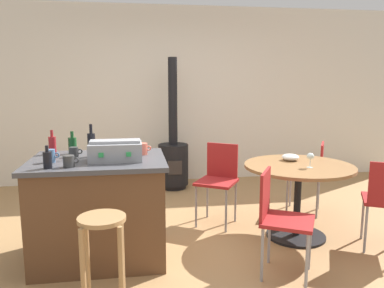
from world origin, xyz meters
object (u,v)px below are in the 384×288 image
object	(u,v)px
bottle_2	(73,145)
wood_stove	(173,157)
cup_3	(69,161)
wine_glass	(310,157)
folding_chair_right	(219,177)
toolbox	(116,151)
cup_0	(114,149)
wooden_stool	(103,244)
cup_2	(143,149)
dining_table	(298,182)
cup_1	(51,156)
bottle_1	(47,160)
cup_4	(74,152)
folding_chair_left	(310,172)
bottle_0	(91,144)
serving_bowl	(290,157)
kitchen_island	(100,208)
folding_chair_near	(279,214)
bottle_3	(52,145)

from	to	relation	value
bottle_2	wood_stove	bearing A→B (deg)	58.69
cup_3	wine_glass	distance (m)	2.21
cup_3	folding_chair_right	bearing A→B (deg)	34.08
toolbox	cup_3	xyz separation A→B (m)	(-0.35, -0.19, -0.04)
folding_chair_right	cup_0	distance (m)	1.27
wooden_stool	bottle_2	world-z (taller)	bottle_2
bottle_2	cup_0	xyz separation A→B (m)	(0.38, -0.05, -0.04)
wood_stove	toolbox	bearing A→B (deg)	-108.01
cup_2	cup_0	bearing A→B (deg)	162.30
dining_table	cup_1	distance (m)	2.35
folding_chair_right	cup_0	world-z (taller)	cup_0
bottle_1	cup_3	bearing A→B (deg)	7.70
cup_4	wine_glass	size ratio (longest dim) A/B	0.81
folding_chair_left	bottle_1	distance (m)	3.00
cup_0	wooden_stool	bearing A→B (deg)	-92.28
bottle_0	serving_bowl	distance (m)	2.02
dining_table	cup_2	bearing A→B (deg)	-179.19
wooden_stool	dining_table	xyz separation A→B (m)	(1.85, 1.00, 0.09)
kitchen_island	folding_chair_near	size ratio (longest dim) A/B	1.34
cup_3	cup_0	bearing A→B (deg)	57.67
kitchen_island	bottle_0	world-z (taller)	bottle_0
wine_glass	wood_stove	bearing A→B (deg)	117.48
kitchen_island	folding_chair_right	distance (m)	1.41
wine_glass	bottle_2	bearing A→B (deg)	173.64
wooden_stool	bottle_3	size ratio (longest dim) A/B	3.05
bottle_1	cup_4	distance (m)	0.46
folding_chair_left	cup_4	world-z (taller)	cup_4
cup_0	cup_3	bearing A→B (deg)	-122.33
bottle_3	serving_bowl	distance (m)	2.38
bottle_1	serving_bowl	size ratio (longest dim) A/B	1.00
cup_3	serving_bowl	size ratio (longest dim) A/B	0.69
dining_table	cup_1	world-z (taller)	cup_1
folding_chair_left	kitchen_island	bearing A→B (deg)	-161.26
cup_2	kitchen_island	bearing A→B (deg)	-161.94
bottle_0	serving_bowl	size ratio (longest dim) A/B	1.64
wooden_stool	folding_chair_right	bearing A→B (deg)	52.86
kitchen_island	dining_table	size ratio (longest dim) A/B	1.08
dining_table	bottle_1	distance (m)	2.37
bottle_1	cup_4	size ratio (longest dim) A/B	1.56
cup_1	wine_glass	distance (m)	2.36
toolbox	bottle_0	distance (m)	0.29
wooden_stool	cup_1	distance (m)	1.00
wooden_stool	cup_1	world-z (taller)	cup_1
cup_3	cup_1	bearing A→B (deg)	130.57
wine_glass	serving_bowl	xyz separation A→B (m)	(-0.05, 0.35, -0.07)
folding_chair_left	cup_4	distance (m)	2.73
serving_bowl	bottle_3	bearing A→B (deg)	-178.08
wood_stove	cup_0	world-z (taller)	wood_stove
kitchen_island	toolbox	bearing A→B (deg)	-33.09
folding_chair_near	cup_4	distance (m)	1.86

